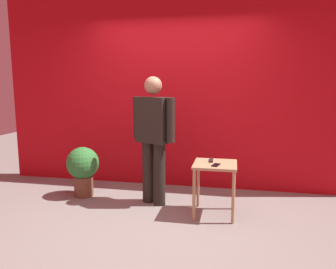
# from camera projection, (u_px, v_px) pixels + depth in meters

# --- Properties ---
(ground_plane) EXTENTS (12.00, 12.00, 0.00)m
(ground_plane) POSITION_uv_depth(u_px,v_px,m) (153.00, 224.00, 3.63)
(ground_plane) COLOR gray
(back_wall_red) EXTENTS (5.37, 0.12, 2.88)m
(back_wall_red) POSITION_uv_depth(u_px,v_px,m) (176.00, 91.00, 4.83)
(back_wall_red) COLOR red
(back_wall_red) RESTS_ON ground_plane
(standing_person) EXTENTS (0.63, 0.38, 1.63)m
(standing_person) POSITION_uv_depth(u_px,v_px,m) (153.00, 134.00, 4.12)
(standing_person) COLOR black
(standing_person) RESTS_ON ground_plane
(side_table) EXTENTS (0.50, 0.50, 0.63)m
(side_table) POSITION_uv_depth(u_px,v_px,m) (215.00, 172.00, 3.80)
(side_table) COLOR tan
(side_table) RESTS_ON ground_plane
(cell_phone) EXTENTS (0.10, 0.16, 0.01)m
(cell_phone) POSITION_uv_depth(u_px,v_px,m) (216.00, 165.00, 3.69)
(cell_phone) COLOR black
(cell_phone) RESTS_ON side_table
(tv_remote) EXTENTS (0.05, 0.17, 0.02)m
(tv_remote) POSITION_uv_depth(u_px,v_px,m) (211.00, 160.00, 3.89)
(tv_remote) COLOR black
(tv_remote) RESTS_ON side_table
(potted_plant) EXTENTS (0.44, 0.44, 0.69)m
(potted_plant) POSITION_uv_depth(u_px,v_px,m) (83.00, 167.00, 4.47)
(potted_plant) COLOR brown
(potted_plant) RESTS_ON ground_plane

